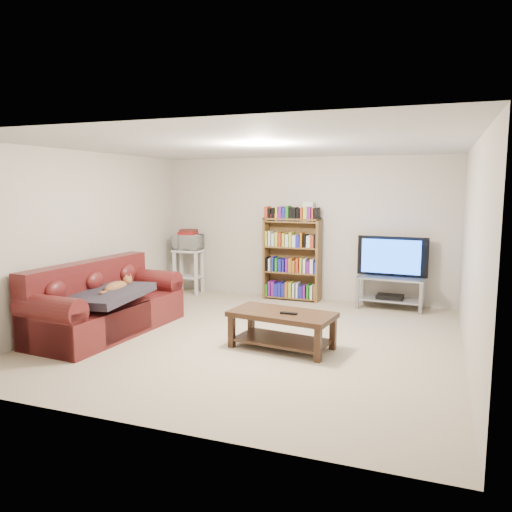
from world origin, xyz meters
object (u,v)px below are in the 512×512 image
at_px(sofa, 103,308).
at_px(bookshelf, 292,258).
at_px(coffee_table, 282,323).
at_px(tv_stand, 390,287).

height_order(sofa, bookshelf, bookshelf).
relative_size(coffee_table, bookshelf, 0.93).
height_order(sofa, coffee_table, sofa).
xyz_separation_m(sofa, coffee_table, (2.43, 0.15, -0.02)).
height_order(tv_stand, bookshelf, bookshelf).
bearing_deg(sofa, tv_stand, 41.41).
relative_size(sofa, coffee_table, 1.73).
xyz_separation_m(sofa, bookshelf, (1.82, 2.69, 0.39)).
xyz_separation_m(sofa, tv_stand, (3.45, 2.59, 0.02)).
bearing_deg(sofa, bookshelf, 60.49).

